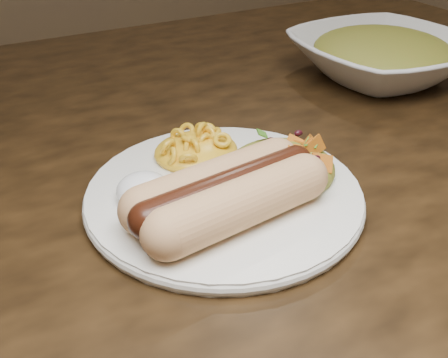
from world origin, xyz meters
TOP-DOWN VIEW (x-y plane):
  - table at (0.00, 0.00)m, footprint 1.60×0.90m
  - plate at (0.07, -0.12)m, footprint 0.32×0.32m
  - hotdog at (0.06, -0.16)m, footprint 0.15×0.09m
  - mac_and_cheese at (0.08, -0.06)m, footprint 0.11×0.10m
  - sour_cream at (0.01, -0.10)m, footprint 0.05×0.05m
  - taco_salad at (0.13, -0.13)m, footprint 0.10×0.10m
  - serving_bowl at (0.42, 0.04)m, footprint 0.24×0.24m
  - bowl_filling at (0.42, 0.04)m, footprint 0.20×0.20m

SIDE VIEW (x-z plane):
  - table at x=0.00m, z-range 0.28..1.03m
  - plate at x=0.07m, z-range 0.75..0.76m
  - sour_cream at x=0.01m, z-range 0.76..0.79m
  - serving_bowl at x=0.42m, z-range 0.75..0.81m
  - mac_and_cheese at x=0.08m, z-range 0.76..0.80m
  - taco_salad at x=0.13m, z-range 0.76..0.80m
  - hotdog at x=0.06m, z-range 0.76..0.80m
  - bowl_filling at x=0.42m, z-range 0.78..0.82m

